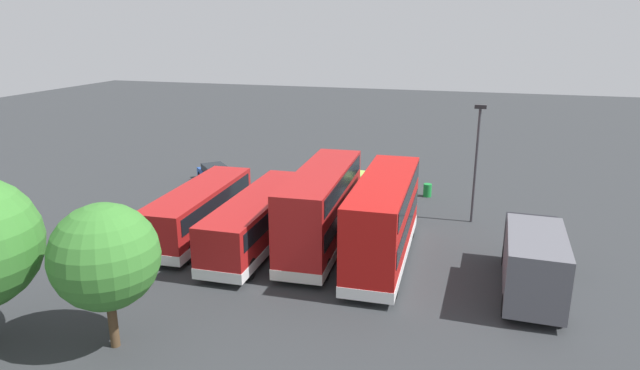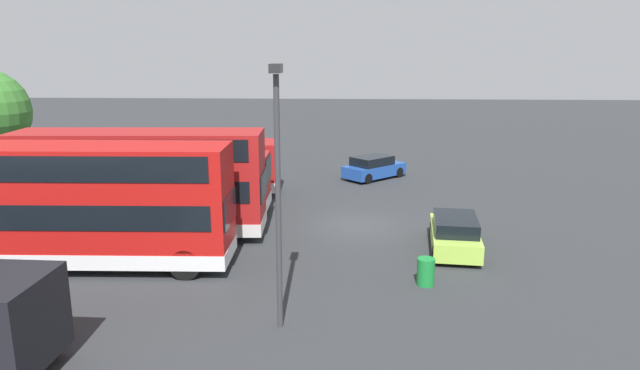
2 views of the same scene
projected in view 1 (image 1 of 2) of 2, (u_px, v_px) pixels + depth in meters
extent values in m
plane|color=#2D3033|center=(332.00, 197.00, 39.80)|extent=(140.00, 140.00, 0.00)
cube|color=#B71411|center=(384.00, 218.00, 28.43)|extent=(2.84, 10.56, 4.20)
cube|color=silver|center=(383.00, 250.00, 28.95)|extent=(2.88, 10.61, 0.55)
cube|color=black|center=(384.00, 221.00, 28.49)|extent=(2.88, 9.77, 0.90)
cube|color=black|center=(385.00, 190.00, 28.01)|extent=(2.88, 9.77, 0.90)
cube|color=black|center=(396.00, 192.00, 33.38)|extent=(2.25, 0.12, 1.10)
cylinder|color=black|center=(374.00, 225.00, 32.81)|extent=(0.33, 1.11, 1.10)
cylinder|color=black|center=(411.00, 228.00, 32.26)|extent=(0.33, 1.11, 1.10)
cylinder|color=black|center=(347.00, 281.00, 25.68)|extent=(0.33, 1.11, 1.10)
cylinder|color=black|center=(394.00, 286.00, 25.12)|extent=(0.33, 1.11, 1.10)
cube|color=#A51919|center=(321.00, 207.00, 30.11)|extent=(3.05, 10.46, 4.20)
cube|color=silver|center=(321.00, 238.00, 30.63)|extent=(3.09, 10.50, 0.55)
cube|color=black|center=(321.00, 210.00, 30.17)|extent=(3.07, 9.66, 0.90)
cube|color=black|center=(321.00, 181.00, 29.69)|extent=(3.07, 9.66, 0.90)
cube|color=black|center=(340.00, 185.00, 35.02)|extent=(2.25, 0.17, 1.10)
cylinder|color=black|center=(318.00, 215.00, 34.42)|extent=(0.35, 1.11, 1.10)
cylinder|color=black|center=(353.00, 218.00, 33.91)|extent=(0.35, 1.11, 1.10)
cylinder|color=black|center=(282.00, 265.00, 27.39)|extent=(0.35, 1.11, 1.10)
cylinder|color=black|center=(326.00, 269.00, 26.88)|extent=(0.35, 1.11, 1.10)
cube|color=#A51919|center=(258.00, 218.00, 30.72)|extent=(2.80, 11.12, 2.60)
cube|color=silver|center=(259.00, 235.00, 31.01)|extent=(2.84, 11.16, 0.55)
cube|color=black|center=(258.00, 208.00, 30.55)|extent=(2.84, 10.32, 0.90)
cube|color=black|center=(289.00, 182.00, 35.70)|extent=(2.25, 0.11, 1.10)
cylinder|color=black|center=(266.00, 212.00, 35.14)|extent=(0.33, 1.11, 1.10)
cylinder|color=black|center=(299.00, 215.00, 34.57)|extent=(0.33, 1.11, 1.10)
cylinder|color=black|center=(208.00, 264.00, 27.49)|extent=(0.33, 1.11, 1.10)
cylinder|color=black|center=(250.00, 269.00, 26.93)|extent=(0.33, 1.11, 1.10)
cube|color=#A51919|center=(200.00, 209.00, 32.21)|extent=(3.02, 10.27, 2.60)
cube|color=silver|center=(201.00, 225.00, 32.50)|extent=(3.06, 10.31, 0.55)
cube|color=black|center=(199.00, 199.00, 32.04)|extent=(3.05, 9.47, 0.90)
cube|color=black|center=(233.00, 177.00, 36.80)|extent=(2.25, 0.17, 1.10)
cylinder|color=black|center=(210.00, 206.00, 36.21)|extent=(0.35, 1.11, 1.10)
cylinder|color=black|center=(242.00, 209.00, 35.69)|extent=(0.35, 1.11, 1.10)
cylinder|color=black|center=(151.00, 248.00, 29.35)|extent=(0.35, 1.11, 1.10)
cylinder|color=black|center=(190.00, 252.00, 28.84)|extent=(0.35, 1.11, 1.10)
cube|color=#595960|center=(534.00, 265.00, 24.41)|extent=(2.64, 5.56, 2.80)
cube|color=black|center=(530.00, 241.00, 27.92)|extent=(2.55, 2.06, 2.20)
cylinder|color=black|center=(505.00, 256.00, 28.54)|extent=(0.31, 1.01, 1.00)
cylinder|color=black|center=(551.00, 261.00, 27.87)|extent=(0.31, 1.01, 1.00)
cylinder|color=black|center=(505.00, 305.00, 23.52)|extent=(0.31, 1.01, 1.00)
cylinder|color=black|center=(562.00, 313.00, 22.85)|extent=(0.31, 1.01, 1.00)
cube|color=#1E479E|center=(215.00, 176.00, 43.50)|extent=(4.07, 4.14, 0.70)
cube|color=black|center=(215.00, 169.00, 43.15)|extent=(2.85, 2.87, 0.55)
cylinder|color=black|center=(200.00, 175.00, 44.40)|extent=(0.60, 0.62, 0.64)
cylinder|color=black|center=(219.00, 173.00, 45.10)|extent=(0.60, 0.62, 0.64)
cylinder|color=black|center=(210.00, 184.00, 42.01)|extent=(0.60, 0.62, 0.64)
cylinder|color=black|center=(230.00, 181.00, 42.71)|extent=(0.60, 0.62, 0.64)
cube|color=#A5D14C|center=(383.00, 180.00, 42.36)|extent=(4.45, 2.25, 0.70)
cube|color=black|center=(385.00, 172.00, 42.11)|extent=(2.73, 1.90, 0.55)
cylinder|color=black|center=(360.00, 183.00, 42.28)|extent=(0.66, 0.29, 0.64)
cylinder|color=black|center=(367.00, 178.00, 43.70)|extent=(0.66, 0.29, 0.64)
cylinder|color=black|center=(399.00, 187.00, 41.14)|extent=(0.66, 0.29, 0.64)
cylinder|color=black|center=(404.00, 182.00, 42.56)|extent=(0.66, 0.29, 0.64)
cylinder|color=#38383D|center=(476.00, 167.00, 33.90)|extent=(0.16, 0.16, 7.22)
cube|color=#262628|center=(481.00, 107.00, 32.83)|extent=(0.70, 0.30, 0.24)
cylinder|color=#197F33|center=(427.00, 190.00, 39.91)|extent=(0.60, 0.60, 0.95)
cylinder|color=#4C3823|center=(113.00, 319.00, 21.11)|extent=(0.36, 0.36, 2.38)
sphere|color=#387A2D|center=(105.00, 256.00, 20.37)|extent=(4.07, 4.07, 4.07)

